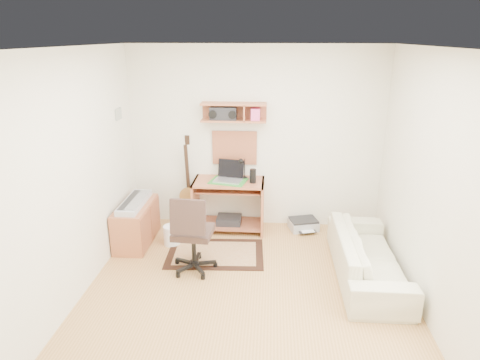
# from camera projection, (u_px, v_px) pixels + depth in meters

# --- Properties ---
(floor) EXTENTS (3.60, 4.00, 0.01)m
(floor) POSITION_uv_depth(u_px,v_px,m) (246.00, 300.00, 4.58)
(floor) COLOR tan
(floor) RESTS_ON ground
(ceiling) EXTENTS (3.60, 4.00, 0.01)m
(ceiling) POSITION_uv_depth(u_px,v_px,m) (248.00, 47.00, 3.74)
(ceiling) COLOR white
(ceiling) RESTS_ON ground
(back_wall) EXTENTS (3.60, 0.01, 2.60)m
(back_wall) POSITION_uv_depth(u_px,v_px,m) (256.00, 139.00, 6.05)
(back_wall) COLOR silver
(back_wall) RESTS_ON ground
(left_wall) EXTENTS (0.01, 4.00, 2.60)m
(left_wall) POSITION_uv_depth(u_px,v_px,m) (69.00, 181.00, 4.29)
(left_wall) COLOR silver
(left_wall) RESTS_ON ground
(right_wall) EXTENTS (0.01, 4.00, 2.60)m
(right_wall) POSITION_uv_depth(u_px,v_px,m) (436.00, 191.00, 4.03)
(right_wall) COLOR silver
(right_wall) RESTS_ON ground
(wall_shelf) EXTENTS (0.90, 0.25, 0.26)m
(wall_shelf) POSITION_uv_depth(u_px,v_px,m) (234.00, 112.00, 5.82)
(wall_shelf) COLOR #AF633E
(wall_shelf) RESTS_ON back_wall
(cork_board) EXTENTS (0.64, 0.03, 0.49)m
(cork_board) POSITION_uv_depth(u_px,v_px,m) (235.00, 148.00, 6.09)
(cork_board) COLOR #A57A52
(cork_board) RESTS_ON back_wall
(wall_photo) EXTENTS (0.02, 0.20, 0.15)m
(wall_photo) POSITION_uv_depth(u_px,v_px,m) (118.00, 114.00, 5.57)
(wall_photo) COLOR #4C8CBF
(wall_photo) RESTS_ON left_wall
(desk) EXTENTS (1.00, 0.55, 0.75)m
(desk) POSITION_uv_depth(u_px,v_px,m) (229.00, 205.00, 6.11)
(desk) COLOR #AF633E
(desk) RESTS_ON floor
(laptop) EXTENTS (0.45, 0.45, 0.29)m
(laptop) POSITION_uv_depth(u_px,v_px,m) (228.00, 172.00, 5.93)
(laptop) COLOR silver
(laptop) RESTS_ON desk
(speaker) EXTENTS (0.09, 0.09, 0.20)m
(speaker) POSITION_uv_depth(u_px,v_px,m) (253.00, 176.00, 5.89)
(speaker) COLOR black
(speaker) RESTS_ON desk
(desk_lamp) EXTENTS (0.10, 0.10, 0.30)m
(desk_lamp) POSITION_uv_depth(u_px,v_px,m) (245.00, 168.00, 6.06)
(desk_lamp) COLOR black
(desk_lamp) RESTS_ON desk
(pencil_cup) EXTENTS (0.08, 0.08, 0.11)m
(pencil_cup) POSITION_uv_depth(u_px,v_px,m) (252.00, 176.00, 6.05)
(pencil_cup) COLOR #363FA3
(pencil_cup) RESTS_ON desk
(boombox) EXTENTS (0.37, 0.17, 0.19)m
(boombox) POSITION_uv_depth(u_px,v_px,m) (223.00, 114.00, 5.83)
(boombox) COLOR black
(boombox) RESTS_ON wall_shelf
(rug) EXTENTS (1.28, 0.89, 0.02)m
(rug) POSITION_uv_depth(u_px,v_px,m) (215.00, 253.00, 5.52)
(rug) COLOR tan
(rug) RESTS_ON floor
(task_chair) EXTENTS (0.54, 0.54, 1.00)m
(task_chair) POSITION_uv_depth(u_px,v_px,m) (193.00, 232.00, 5.01)
(task_chair) COLOR #32231D
(task_chair) RESTS_ON floor
(cabinet) EXTENTS (0.40, 0.90, 0.55)m
(cabinet) POSITION_uv_depth(u_px,v_px,m) (136.00, 224.00, 5.76)
(cabinet) COLOR #AF633E
(cabinet) RESTS_ON floor
(music_keyboard) EXTENTS (0.26, 0.82, 0.07)m
(music_keyboard) POSITION_uv_depth(u_px,v_px,m) (134.00, 202.00, 5.66)
(music_keyboard) COLOR #B2B5BA
(music_keyboard) RESTS_ON cabinet
(guitar) EXTENTS (0.36, 0.23, 1.35)m
(guitar) POSITION_uv_depth(u_px,v_px,m) (187.00, 182.00, 6.19)
(guitar) COLOR olive
(guitar) RESTS_ON floor
(waste_basket) EXTENTS (0.27, 0.27, 0.27)m
(waste_basket) POSITION_uv_depth(u_px,v_px,m) (172.00, 235.00, 5.75)
(waste_basket) COLOR white
(waste_basket) RESTS_ON floor
(printer) EXTENTS (0.46, 0.40, 0.15)m
(printer) POSITION_uv_depth(u_px,v_px,m) (303.00, 224.00, 6.21)
(printer) COLOR #A5A8AA
(printer) RESTS_ON floor
(sofa) EXTENTS (0.53, 1.80, 0.70)m
(sofa) POSITION_uv_depth(u_px,v_px,m) (368.00, 249.00, 4.92)
(sofa) COLOR beige
(sofa) RESTS_ON floor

